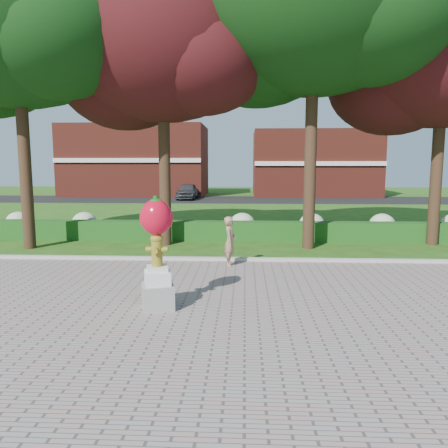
# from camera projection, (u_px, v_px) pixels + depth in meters

# --- Properties ---
(ground) EXTENTS (100.00, 100.00, 0.00)m
(ground) POSITION_uv_depth(u_px,v_px,m) (201.00, 288.00, 11.21)
(ground) COLOR #224A12
(ground) RESTS_ON ground
(walkway) EXTENTS (40.00, 14.00, 0.04)m
(walkway) POSITION_uv_depth(u_px,v_px,m) (178.00, 354.00, 7.25)
(walkway) COLOR gray
(walkway) RESTS_ON ground
(curb) EXTENTS (40.00, 0.18, 0.15)m
(curb) POSITION_uv_depth(u_px,v_px,m) (211.00, 259.00, 14.17)
(curb) COLOR #ADADA5
(curb) RESTS_ON ground
(lawn_hedge) EXTENTS (24.00, 0.70, 0.80)m
(lawn_hedge) POSITION_uv_depth(u_px,v_px,m) (218.00, 231.00, 18.08)
(lawn_hedge) COLOR #184714
(lawn_hedge) RESTS_ON ground
(hydrangea_row) EXTENTS (20.10, 1.10, 0.99)m
(hydrangea_row) POSITION_uv_depth(u_px,v_px,m) (233.00, 224.00, 19.02)
(hydrangea_row) COLOR #9EA67F
(hydrangea_row) RESTS_ON ground
(street) EXTENTS (50.00, 8.00, 0.02)m
(street) POSITION_uv_depth(u_px,v_px,m) (232.00, 200.00, 38.91)
(street) COLOR black
(street) RESTS_ON ground
(building_left) EXTENTS (14.00, 8.00, 7.00)m
(building_left) POSITION_uv_depth(u_px,v_px,m) (137.00, 161.00, 44.85)
(building_left) COLOR maroon
(building_left) RESTS_ON ground
(building_right) EXTENTS (12.00, 8.00, 6.40)m
(building_right) POSITION_uv_depth(u_px,v_px,m) (313.00, 164.00, 44.04)
(building_right) COLOR maroon
(building_right) RESTS_ON ground
(tree_far_left) EXTENTS (9.00, 7.68, 11.66)m
(tree_far_left) POSITION_uv_depth(u_px,v_px,m) (15.00, 27.00, 15.49)
(tree_far_left) COLOR black
(tree_far_left) RESTS_ON ground
(tree_mid_left) EXTENTS (8.25, 7.04, 10.69)m
(tree_mid_left) POSITION_uv_depth(u_px,v_px,m) (160.00, 52.00, 16.33)
(tree_mid_left) COLOR black
(tree_mid_left) RESTS_ON ground
(tree_mid_right) EXTENTS (9.75, 8.32, 12.64)m
(tree_mid_right) POSITION_uv_depth(u_px,v_px,m) (311.00, 8.00, 15.41)
(tree_mid_right) COLOR black
(tree_mid_right) RESTS_ON ground
(tree_far_right) EXTENTS (7.88, 6.72, 10.21)m
(tree_far_right) POSITION_uv_depth(u_px,v_px,m) (440.00, 62.00, 16.37)
(tree_far_right) COLOR black
(tree_far_right) RESTS_ON ground
(hydrant_sculpture) EXTENTS (0.82, 0.82, 2.45)m
(hydrant_sculpture) POSITION_uv_depth(u_px,v_px,m) (157.00, 250.00, 9.31)
(hydrant_sculpture) COLOR gray
(hydrant_sculpture) RESTS_ON walkway
(woman) EXTENTS (0.42, 0.59, 1.53)m
(woman) POSITION_uv_depth(u_px,v_px,m) (230.00, 241.00, 13.37)
(woman) COLOR #9E775A
(woman) RESTS_ON walkway
(parked_car) EXTENTS (1.72, 4.22, 1.44)m
(parked_car) POSITION_uv_depth(u_px,v_px,m) (187.00, 191.00, 39.14)
(parked_car) COLOR #383B3F
(parked_car) RESTS_ON street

